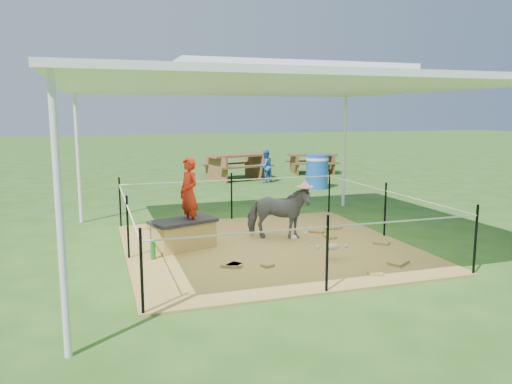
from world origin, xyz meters
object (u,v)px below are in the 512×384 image
object	(u,v)px
green_bottle	(153,250)
picnic_table_far	(312,164)
straw_bale	(184,236)
picnic_table_near	(237,167)
trash_barrel	(317,172)
woman	(189,187)
foal	(333,245)
distant_person	(266,166)
pony	(278,213)

from	to	relation	value
green_bottle	picnic_table_far	size ratio (longest dim) A/B	0.15
straw_bale	picnic_table_near	distance (m)	8.82
green_bottle	picnic_table_far	bearing A→B (deg)	53.75
green_bottle	trash_barrel	xyz separation A→B (m)	(5.49, 5.95, 0.34)
woman	picnic_table_near	distance (m)	8.80
straw_bale	foal	world-z (taller)	foal
straw_bale	foal	size ratio (longest dim) A/B	1.24
picnic_table_near	distant_person	xyz separation A→B (m)	(0.67, -1.03, 0.10)
picnic_table_near	picnic_table_far	world-z (taller)	picnic_table_near
straw_bale	picnic_table_near	size ratio (longest dim) A/B	0.48
pony	woman	bearing A→B (deg)	117.53
woman	green_bottle	distance (m)	1.18
straw_bale	woman	world-z (taller)	woman
straw_bale	pony	world-z (taller)	pony
woman	picnic_table_near	bearing A→B (deg)	138.90
pony	trash_barrel	bearing A→B (deg)	-7.16
straw_bale	pony	xyz separation A→B (m)	(1.68, 0.10, 0.26)
straw_bale	distant_person	bearing A→B (deg)	61.49
picnic_table_far	distant_person	size ratio (longest dim) A/B	1.65
straw_bale	green_bottle	world-z (taller)	straw_bale
straw_bale	distant_person	distance (m)	8.17
foal	straw_bale	bearing A→B (deg)	145.49
straw_bale	trash_barrel	xyz separation A→B (m)	(4.94, 5.50, 0.26)
pony	picnic_table_far	distance (m)	9.99
woman	foal	size ratio (longest dim) A/B	1.49
straw_bale	picnic_table_far	distance (m)	10.96
picnic_table_far	trash_barrel	bearing A→B (deg)	-103.08
green_bottle	pony	distance (m)	2.33
straw_bale	green_bottle	size ratio (longest dim) A/B	3.60
green_bottle	picnic_table_near	distance (m)	9.44
pony	trash_barrel	xyz separation A→B (m)	(3.26, 5.40, 0.00)
green_bottle	foal	bearing A→B (deg)	-18.17
picnic_table_near	distant_person	distance (m)	1.23
pony	picnic_table_near	bearing A→B (deg)	13.13
picnic_table_near	foal	bearing A→B (deg)	-112.31
trash_barrel	green_bottle	bearing A→B (deg)	-132.68
woman	pony	world-z (taller)	woman
woman	pony	size ratio (longest dim) A/B	1.04
green_bottle	pony	world-z (taller)	pony
green_bottle	trash_barrel	world-z (taller)	trash_barrel
picnic_table_far	distant_person	world-z (taller)	distant_person
pony	picnic_table_near	world-z (taller)	pony
foal	picnic_table_near	world-z (taller)	picnic_table_near
pony	green_bottle	bearing A→B (deg)	127.74
woman	distant_person	distance (m)	8.14
green_bottle	picnic_table_far	distance (m)	11.64
foal	picnic_table_far	size ratio (longest dim) A/B	0.45
green_bottle	picnic_table_near	bearing A→B (deg)	66.41
pony	distant_person	bearing A→B (deg)	6.54
straw_bale	green_bottle	bearing A→B (deg)	-140.71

